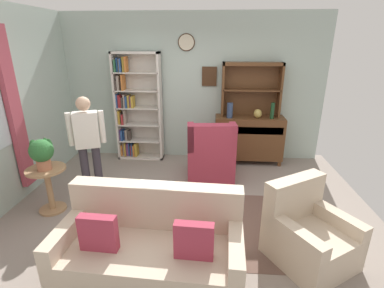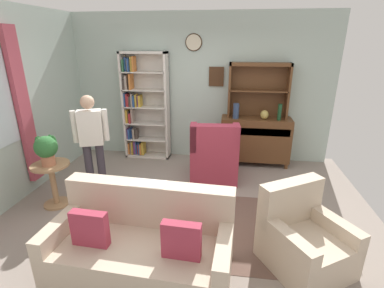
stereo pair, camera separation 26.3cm
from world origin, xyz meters
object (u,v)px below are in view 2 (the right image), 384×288
Objects in this scene: armchair_floral at (303,241)px; person_reading at (92,139)px; sideboard_hutch at (259,83)px; potted_plant_large at (46,148)px; book_stack at (165,188)px; sideboard at (255,139)px; vase_round at (264,115)px; wingback_chair at (214,159)px; plant_stand at (53,180)px; bottle_wine at (280,112)px; coffee_table at (161,196)px; couch_floral at (143,247)px; vase_tall at (236,111)px; bookshelf at (142,107)px.

person_reading reaches higher than armchair_floral.
armchair_floral is (0.35, -2.79, -1.27)m from sideboard_hutch.
potted_plant_large is 2.22× the size of book_stack.
potted_plant_large reaches higher than sideboard.
sideboard_hutch is 6.47× the size of vase_round.
sideboard_hutch reaches higher than book_stack.
plant_stand is at bearing -153.17° from wingback_chair.
sideboard is at bearing 31.07° from person_reading.
bottle_wine is 0.37× the size of coffee_table.
person_reading reaches higher than plant_stand.
vase_round reaches higher than wingback_chair.
couch_floral is at bearing -87.40° from coffee_table.
person_reading is (-1.79, -0.70, 0.52)m from wingback_chair.
armchair_floral is 1.32× the size of coffee_table.
vase_tall is 3.18m from couch_floral.
sideboard is at bearing 58.30° from book_stack.
armchair_floral is at bearing -12.35° from plant_stand.
bottle_wine is at bearing 89.18° from armchair_floral.
wingback_chair is (-1.12, -0.73, -0.68)m from bottle_wine.
vase_round is (0.52, 0.01, -0.06)m from vase_tall.
coffee_table is at bearing -122.77° from sideboard.
sideboard is 2.49m from coffee_table.
sideboard is 0.68m from vase_tall.
sideboard reaches higher than book_stack.
bookshelf reaches higher than bottle_wine.
coffee_table is at bearing -25.56° from person_reading.
potted_plant_large is 1.73m from book_stack.
bottle_wine is 0.70× the size of potted_plant_large.
coffee_table is at bearing -67.67° from bookshelf.
plant_stand is 1.54× the size of potted_plant_large.
person_reading is at bearing -147.14° from sideboard_hutch.
bookshelf is 2.26m from plant_stand.
wingback_chair is 1.61× the size of plant_stand.
sideboard_hutch reaches higher than person_reading.
coffee_table is 0.13m from book_stack.
plant_stand is 1.69m from book_stack.
potted_plant_large is at bearing 147.54° from couch_floral.
potted_plant_large reaches higher than couch_floral.
vase_round is 2.52m from book_stack.
person_reading is at bearing 158.05° from armchair_floral.
bottle_wine is at bearing 49.95° from book_stack.
wingback_chair reaches higher than book_stack.
coffee_table is (-1.34, -2.20, -1.21)m from sideboard_hutch.
potted_plant_large is (-0.73, -2.06, -0.13)m from bookshelf.
book_stack is at bearing -4.48° from plant_stand.
bookshelf reaches higher than couch_floral.
wingback_chair is (1.50, -0.91, -0.65)m from bookshelf.
sideboard is at bearing 57.23° from coffee_table.
bookshelf reaches higher than wingback_chair.
wingback_chair is (-0.34, -0.74, -0.68)m from vase_tall.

